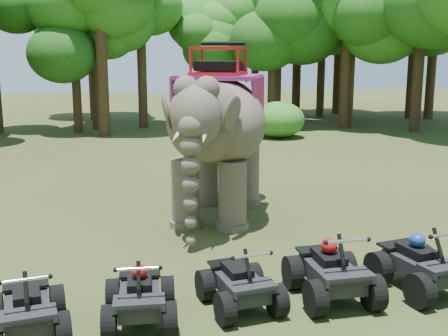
% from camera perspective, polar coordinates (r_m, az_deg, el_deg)
% --- Properties ---
extents(ground, '(110.00, 110.00, 0.00)m').
position_cam_1_polar(ground, '(12.36, 1.26, -9.77)').
color(ground, '#47381E').
rests_on(ground, ground).
extents(elephant, '(4.62, 6.22, 4.79)m').
position_cam_1_polar(elephant, '(15.42, -0.61, 3.75)').
color(elephant, brown).
rests_on(elephant, ground).
extents(atv_0, '(1.44, 1.83, 1.24)m').
position_cam_1_polar(atv_0, '(9.72, -19.39, -12.65)').
color(atv_0, black).
rests_on(atv_0, ground).
extents(atv_1, '(1.35, 1.75, 1.22)m').
position_cam_1_polar(atv_1, '(9.77, -8.58, -12.04)').
color(atv_1, black).
rests_on(atv_1, ground).
extents(atv_2, '(1.40, 1.78, 1.21)m').
position_cam_1_polar(atv_2, '(10.19, 1.64, -10.89)').
color(atv_2, black).
rests_on(atv_2, ground).
extents(atv_3, '(1.37, 1.86, 1.37)m').
position_cam_1_polar(atv_3, '(10.70, 10.92, -9.53)').
color(atv_3, black).
rests_on(atv_3, ground).
extents(atv_4, '(1.62, 2.03, 1.36)m').
position_cam_1_polar(atv_4, '(11.50, 19.48, -8.50)').
color(atv_4, black).
rests_on(atv_4, ground).
extents(tree_0, '(5.86, 5.86, 8.37)m').
position_cam_1_polar(tree_0, '(34.66, -8.37, 11.00)').
color(tree_0, '#195114').
rests_on(tree_0, ground).
extents(tree_1, '(4.69, 4.69, 6.70)m').
position_cam_1_polar(tree_1, '(36.37, -1.55, 9.82)').
color(tree_1, '#195114').
rests_on(tree_1, ground).
extents(tree_2, '(6.24, 6.24, 8.91)m').
position_cam_1_polar(tree_2, '(35.99, 5.43, 11.52)').
color(tree_2, '#195114').
rests_on(tree_2, ground).
extents(tree_3, '(6.71, 6.71, 9.59)m').
position_cam_1_polar(tree_3, '(34.84, 12.30, 11.86)').
color(tree_3, '#195114').
rests_on(tree_3, ground).
extents(tree_4, '(6.86, 6.86, 9.80)m').
position_cam_1_polar(tree_4, '(34.20, 19.30, 11.67)').
color(tree_4, '#195114').
rests_on(tree_4, ground).
extents(tree_32, '(4.57, 4.57, 6.53)m').
position_cam_1_polar(tree_32, '(33.12, -14.83, 9.12)').
color(tree_32, '#195114').
rests_on(tree_32, ground).
extents(tree_33, '(5.92, 5.92, 8.45)m').
position_cam_1_polar(tree_33, '(41.83, 3.18, 11.25)').
color(tree_33, '#195114').
rests_on(tree_33, ground).
extents(tree_35, '(5.36, 5.36, 7.66)m').
position_cam_1_polar(tree_35, '(40.73, -14.93, 10.31)').
color(tree_35, '#195114').
rests_on(tree_35, ground).
extents(tree_36, '(6.71, 6.71, 9.58)m').
position_cam_1_polar(tree_36, '(41.08, 18.68, 11.45)').
color(tree_36, '#195114').
rests_on(tree_36, ground).
extents(tree_38, '(7.13, 7.13, 10.19)m').
position_cam_1_polar(tree_38, '(38.87, -13.31, 12.21)').
color(tree_38, '#195114').
rests_on(tree_38, ground).
extents(tree_39, '(5.77, 5.77, 8.24)m').
position_cam_1_polar(tree_39, '(34.11, -13.01, 10.71)').
color(tree_39, '#195114').
rests_on(tree_39, ground).
extents(tree_40, '(6.20, 6.20, 8.86)m').
position_cam_1_polar(tree_40, '(37.08, 1.95, 11.52)').
color(tree_40, '#195114').
rests_on(tree_40, ground).
extents(tree_41, '(6.25, 6.25, 8.92)m').
position_cam_1_polar(tree_41, '(43.03, 11.51, 11.37)').
color(tree_41, '#195114').
rests_on(tree_41, ground).
extents(tree_42, '(5.85, 5.85, 8.36)m').
position_cam_1_polar(tree_42, '(40.85, 9.89, 11.02)').
color(tree_42, '#195114').
rests_on(tree_42, ground).
extents(tree_43, '(7.24, 7.24, 10.34)m').
position_cam_1_polar(tree_43, '(41.44, 7.46, 12.47)').
color(tree_43, '#195114').
rests_on(tree_43, ground).
extents(tree_44, '(7.17, 7.17, 10.25)m').
position_cam_1_polar(tree_44, '(31.43, -12.39, 12.51)').
color(tree_44, '#195114').
rests_on(tree_44, ground).
extents(tree_45, '(6.20, 6.20, 8.86)m').
position_cam_1_polar(tree_45, '(35.41, 12.75, 11.24)').
color(tree_45, '#195114').
rests_on(tree_45, ground).
extents(tree_47, '(7.48, 7.48, 10.69)m').
position_cam_1_polar(tree_47, '(41.25, 20.52, 12.10)').
color(tree_47, '#195114').
rests_on(tree_47, ground).
extents(tree_48, '(5.08, 5.08, 7.25)m').
position_cam_1_polar(tree_48, '(34.62, 4.92, 10.15)').
color(tree_48, '#195114').
rests_on(tree_48, ground).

